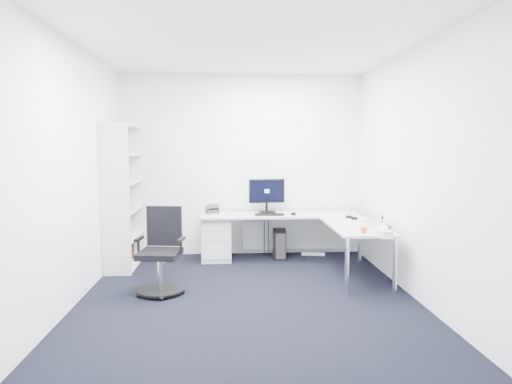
{
  "coord_description": "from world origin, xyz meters",
  "views": [
    {
      "loc": [
        -0.21,
        -4.76,
        1.64
      ],
      "look_at": [
        0.15,
        1.05,
        1.05
      ],
      "focal_mm": 32.0,
      "sensor_mm": 36.0,
      "label": 1
    }
  ],
  "objects": [
    {
      "name": "bookshelf",
      "position": [
        -1.62,
        1.45,
        0.96
      ],
      "size": [
        0.37,
        0.96,
        1.93
      ],
      "primitive_type": null,
      "color": "silver",
      "rests_on": "ground"
    },
    {
      "name": "beige_pc_tower",
      "position": [
        -1.11,
        1.79,
        0.17
      ],
      "size": [
        0.22,
        0.38,
        0.34
      ],
      "primitive_type": "cube",
      "rotation": [
        0.0,
        0.0,
        0.17
      ],
      "color": "beige",
      "rests_on": "ground"
    },
    {
      "name": "tissue_box",
      "position": [
        1.46,
        -0.01,
        0.7
      ],
      "size": [
        0.15,
        0.24,
        0.08
      ],
      "primitive_type": "cube",
      "rotation": [
        0.0,
        0.0,
        0.11
      ],
      "color": "silver",
      "rests_on": "l_desk"
    },
    {
      "name": "black_keyboard",
      "position": [
        0.37,
        1.6,
        0.67
      ],
      "size": [
        0.42,
        0.17,
        0.02
      ],
      "primitive_type": "cube",
      "rotation": [
        0.0,
        0.0,
        -0.05
      ],
      "color": "black",
      "rests_on": "l_desk"
    },
    {
      "name": "drawer_pedestal",
      "position": [
        -0.38,
        1.74,
        0.32
      ],
      "size": [
        0.42,
        0.52,
        0.64
      ],
      "primitive_type": "cube",
      "color": "#B9BBBB",
      "rests_on": "ground"
    },
    {
      "name": "black_pc_tower",
      "position": [
        0.55,
        1.84,
        0.21
      ],
      "size": [
        0.22,
        0.44,
        0.41
      ],
      "primitive_type": "cube",
      "rotation": [
        0.0,
        0.0,
        -0.08
      ],
      "color": "black",
      "rests_on": "ground"
    },
    {
      "name": "l_desk",
      "position": [
        0.55,
        1.4,
        0.33
      ],
      "size": [
        2.27,
        1.27,
        0.66
      ],
      "primitive_type": null,
      "color": "#B9BBBB",
      "rests_on": "ground"
    },
    {
      "name": "ceiling",
      "position": [
        0.0,
        0.0,
        2.7
      ],
      "size": [
        4.2,
        4.2,
        0.0
      ],
      "primitive_type": "plane",
      "color": "white"
    },
    {
      "name": "wall_right",
      "position": [
        1.8,
        0.0,
        1.35
      ],
      "size": [
        0.02,
        4.2,
        2.7
      ],
      "primitive_type": "cube",
      "color": "white",
      "rests_on": "ground"
    },
    {
      "name": "headphones",
      "position": [
        1.46,
        1.23,
        0.69
      ],
      "size": [
        0.17,
        0.23,
        0.05
      ],
      "primitive_type": null,
      "rotation": [
        0.0,
        0.0,
        0.24
      ],
      "color": "black",
      "rests_on": "l_desk"
    },
    {
      "name": "white_keyboard",
      "position": [
        1.34,
        0.83,
        0.67
      ],
      "size": [
        0.11,
        0.37,
        0.01
      ],
      "primitive_type": "cube",
      "rotation": [
        0.0,
        0.0,
        -0.01
      ],
      "color": "silver",
      "rests_on": "l_desk"
    },
    {
      "name": "desk_phone",
      "position": [
        -0.44,
        1.88,
        0.72
      ],
      "size": [
        0.22,
        0.22,
        0.13
      ],
      "primitive_type": null,
      "rotation": [
        0.0,
        0.0,
        0.24
      ],
      "color": "#2C2C2F",
      "rests_on": "l_desk"
    },
    {
      "name": "laptop",
      "position": [
        1.64,
        0.83,
        0.79
      ],
      "size": [
        0.41,
        0.41,
        0.25
      ],
      "primitive_type": null,
      "rotation": [
        0.0,
        0.0,
        0.19
      ],
      "color": "silver",
      "rests_on": "l_desk"
    },
    {
      "name": "ground",
      "position": [
        0.0,
        0.0,
        0.0
      ],
      "size": [
        4.2,
        4.2,
        0.0
      ],
      "primitive_type": "plane",
      "color": "black"
    },
    {
      "name": "wall_front",
      "position": [
        0.0,
        -2.1,
        1.35
      ],
      "size": [
        3.6,
        0.02,
        2.7
      ],
      "primitive_type": "cube",
      "color": "white",
      "rests_on": "ground"
    },
    {
      "name": "power_strip",
      "position": [
        1.07,
        1.9,
        0.02
      ],
      "size": [
        0.35,
        0.12,
        0.04
      ],
      "primitive_type": "cube",
      "rotation": [
        0.0,
        0.0,
        -0.18
      ],
      "color": "silver",
      "rests_on": "ground"
    },
    {
      "name": "task_chair",
      "position": [
        -0.97,
        0.24,
        0.48
      ],
      "size": [
        0.6,
        0.6,
        0.96
      ],
      "primitive_type": null,
      "rotation": [
        0.0,
        0.0,
        -0.13
      ],
      "color": "black",
      "rests_on": "ground"
    },
    {
      "name": "mouse",
      "position": [
        0.72,
        1.61,
        0.68
      ],
      "size": [
        0.09,
        0.11,
        0.03
      ],
      "primitive_type": "cube",
      "rotation": [
        0.0,
        0.0,
        -0.27
      ],
      "color": "black",
      "rests_on": "l_desk"
    },
    {
      "name": "monitor",
      "position": [
        0.36,
        1.87,
        0.92
      ],
      "size": [
        0.54,
        0.22,
        0.51
      ],
      "primitive_type": null,
      "rotation": [
        0.0,
        0.0,
        0.1
      ],
      "color": "black",
      "rests_on": "l_desk"
    },
    {
      "name": "orange_fruit",
      "position": [
        1.32,
        0.23,
        0.7
      ],
      "size": [
        0.08,
        0.08,
        0.08
      ],
      "primitive_type": "sphere",
      "color": "#DF5513",
      "rests_on": "l_desk"
    },
    {
      "name": "wall_left",
      "position": [
        -1.8,
        0.0,
        1.35
      ],
      "size": [
        0.02,
        4.2,
        2.7
      ],
      "primitive_type": "cube",
      "color": "white",
      "rests_on": "ground"
    },
    {
      "name": "wall_back",
      "position": [
        0.0,
        2.1,
        1.35
      ],
      "size": [
        3.6,
        0.02,
        2.7
      ],
      "primitive_type": "cube",
      "color": "white",
      "rests_on": "ground"
    }
  ]
}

